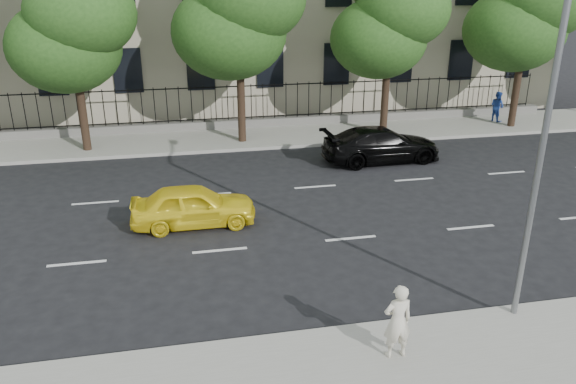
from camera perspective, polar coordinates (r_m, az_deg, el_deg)
name	(u,v)px	position (r m, az deg, el deg)	size (l,w,h in m)	color
ground	(379,279)	(15.27, 9.20, -8.76)	(120.00, 120.00, 0.00)	black
near_sidewalk	(448,377)	(12.24, 15.93, -17.58)	(60.00, 4.00, 0.15)	gray
far_sidewalk	(281,135)	(27.77, -0.74, 5.77)	(60.00, 4.00, 0.15)	gray
lane_markings	(331,210)	(19.29, 4.38, -1.81)	(49.60, 4.62, 0.01)	silver
iron_fence	(275,116)	(29.24, -1.37, 7.73)	(30.00, 0.50, 2.20)	slate
street_light	(534,97)	(13.10, 23.74, 8.80)	(0.25, 3.32, 8.05)	slate
tree_b	(71,17)	(26.00, -21.17, 16.24)	(5.53, 5.12, 8.97)	#382619
tree_c	(239,1)	(25.83, -5.05, 18.77)	(5.89, 5.50, 9.80)	#382619
tree_d	(390,13)	(27.56, 10.32, 17.50)	(5.34, 4.94, 8.84)	#382619
tree_e	(528,3)	(30.77, 23.19, 17.26)	(5.71, 5.31, 9.46)	#382619
yellow_taxi	(193,206)	(18.12, -9.59, -1.36)	(1.58, 3.94, 1.34)	yellow
black_sedan	(381,145)	(24.31, 9.46, 4.78)	(2.07, 5.09, 1.48)	black
woman_near	(398,321)	(11.94, 11.06, -12.77)	(0.61, 0.40, 1.67)	beige
pedestrian_far	(497,106)	(32.05, 20.48, 8.16)	(0.77, 0.60, 1.58)	#24449C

